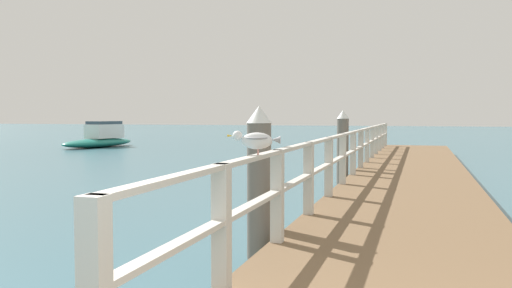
{
  "coord_description": "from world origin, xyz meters",
  "views": [
    {
      "loc": [
        0.2,
        -1.29,
        1.67
      ],
      "look_at": [
        -3.67,
        11.46,
        0.94
      ],
      "focal_mm": 38.08,
      "sensor_mm": 36.0,
      "label": 1
    }
  ],
  "objects_px": {
    "dock_piling_far": "(343,147)",
    "seagull_foreground": "(256,140)",
    "boat_0": "(100,139)",
    "dock_piling_near": "(259,182)"
  },
  "relations": [
    {
      "from": "dock_piling_far",
      "to": "seagull_foreground",
      "type": "distance_m",
      "value": 8.4
    },
    {
      "from": "dock_piling_far",
      "to": "seagull_foreground",
      "type": "height_order",
      "value": "dock_piling_far"
    },
    {
      "from": "dock_piling_far",
      "to": "boat_0",
      "type": "xyz_separation_m",
      "value": [
        -13.96,
        11.29,
        -0.46
      ]
    },
    {
      "from": "dock_piling_far",
      "to": "seagull_foreground",
      "type": "relative_size",
      "value": 3.74
    },
    {
      "from": "dock_piling_near",
      "to": "dock_piling_far",
      "type": "distance_m",
      "value": 7.03
    },
    {
      "from": "dock_piling_far",
      "to": "boat_0",
      "type": "bearing_deg",
      "value": 141.04
    },
    {
      "from": "dock_piling_near",
      "to": "seagull_foreground",
      "type": "relative_size",
      "value": 3.74
    },
    {
      "from": "dock_piling_near",
      "to": "dock_piling_far",
      "type": "relative_size",
      "value": 1.0
    },
    {
      "from": "dock_piling_near",
      "to": "seagull_foreground",
      "type": "distance_m",
      "value": 1.5
    },
    {
      "from": "dock_piling_near",
      "to": "seagull_foreground",
      "type": "bearing_deg",
      "value": -74.58
    }
  ]
}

